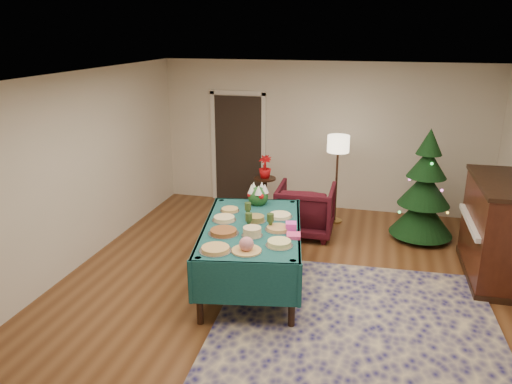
% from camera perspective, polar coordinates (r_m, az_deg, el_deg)
% --- Properties ---
extents(room_shell, '(7.00, 7.00, 7.00)m').
position_cam_1_polar(room_shell, '(5.91, 3.31, -0.47)').
color(room_shell, '#593319').
rests_on(room_shell, ground).
extents(doorway, '(1.08, 0.04, 2.16)m').
position_cam_1_polar(doorway, '(9.61, -2.03, 5.32)').
color(doorway, black).
rests_on(doorway, ground).
extents(rug, '(3.40, 4.35, 0.02)m').
position_cam_1_polar(rug, '(5.53, 11.27, -17.96)').
color(rug, '#181654').
rests_on(rug, ground).
extents(buffet_table, '(1.62, 2.34, 0.83)m').
position_cam_1_polar(buffet_table, '(6.46, -0.48, -5.25)').
color(buffet_table, black).
rests_on(buffet_table, ground).
extents(platter_0, '(0.37, 0.37, 0.05)m').
position_cam_1_polar(platter_0, '(5.71, -4.66, -6.53)').
color(platter_0, silver).
rests_on(platter_0, buffet_table).
extents(platter_1, '(0.35, 0.35, 0.18)m').
position_cam_1_polar(platter_1, '(5.65, -1.10, -6.18)').
color(platter_1, silver).
rests_on(platter_1, buffet_table).
extents(platter_2, '(0.32, 0.32, 0.07)m').
position_cam_1_polar(platter_2, '(5.82, 2.67, -5.90)').
color(platter_2, silver).
rests_on(platter_2, buffet_table).
extents(platter_3, '(0.38, 0.38, 0.06)m').
position_cam_1_polar(platter_3, '(6.15, -3.73, -4.57)').
color(platter_3, silver).
rests_on(platter_3, buffet_table).
extents(platter_4, '(0.26, 0.26, 0.11)m').
position_cam_1_polar(platter_4, '(6.07, -0.45, -4.59)').
color(platter_4, silver).
rests_on(platter_4, buffet_table).
extents(platter_5, '(0.33, 0.33, 0.05)m').
position_cam_1_polar(platter_5, '(6.26, 2.52, -4.20)').
color(platter_5, silver).
rests_on(platter_5, buffet_table).
extents(platter_6, '(0.32, 0.32, 0.06)m').
position_cam_1_polar(platter_6, '(6.57, -3.66, -3.07)').
color(platter_6, silver).
rests_on(platter_6, buffet_table).
extents(platter_7, '(0.27, 0.27, 0.08)m').
position_cam_1_polar(platter_7, '(6.52, -0.04, -3.09)').
color(platter_7, silver).
rests_on(platter_7, buffet_table).
extents(platter_8, '(0.34, 0.34, 0.05)m').
position_cam_1_polar(platter_8, '(6.68, 2.76, -2.73)').
color(platter_8, silver).
rests_on(platter_8, buffet_table).
extents(platter_9, '(0.27, 0.27, 0.05)m').
position_cam_1_polar(platter_9, '(6.89, -3.00, -2.07)').
color(platter_9, silver).
rests_on(platter_9, buffet_table).
extents(goblet_0, '(0.09, 0.09, 0.19)m').
position_cam_1_polar(goblet_0, '(6.67, -0.93, -1.98)').
color(goblet_0, '#2D471E').
rests_on(goblet_0, buffet_table).
extents(goblet_1, '(0.09, 0.09, 0.19)m').
position_cam_1_polar(goblet_1, '(6.29, 1.66, -3.28)').
color(goblet_1, '#2D471E').
rests_on(goblet_1, buffet_table).
extents(goblet_2, '(0.09, 0.09, 0.19)m').
position_cam_1_polar(goblet_2, '(6.31, -0.84, -3.19)').
color(goblet_2, '#2D471E').
rests_on(goblet_2, buffet_table).
extents(napkin_stack, '(0.19, 0.19, 0.04)m').
position_cam_1_polar(napkin_stack, '(6.06, 4.30, -5.00)').
color(napkin_stack, '#E7407F').
rests_on(napkin_stack, buffet_table).
extents(gift_box, '(0.16, 0.16, 0.11)m').
position_cam_1_polar(gift_box, '(6.24, 4.02, -3.98)').
color(gift_box, '#F844C3').
rests_on(gift_box, buffet_table).
extents(centerpiece, '(0.30, 0.30, 0.34)m').
position_cam_1_polar(centerpiece, '(7.12, 0.24, -0.29)').
color(centerpiece, '#1E4C1E').
rests_on(centerpiece, buffet_table).
extents(armchair, '(0.92, 0.86, 0.92)m').
position_cam_1_polar(armchair, '(8.17, 5.68, -1.75)').
color(armchair, '#3E0D16').
rests_on(armchair, ground).
extents(floor_lamp, '(0.37, 0.37, 1.54)m').
position_cam_1_polar(floor_lamp, '(8.53, 9.36, 4.85)').
color(floor_lamp, '#A57F3F').
rests_on(floor_lamp, ground).
extents(side_table, '(0.39, 0.39, 0.70)m').
position_cam_1_polar(side_table, '(9.01, 1.01, -0.55)').
color(side_table, black).
rests_on(side_table, ground).
extents(potted_plant, '(0.23, 0.40, 0.23)m').
position_cam_1_polar(potted_plant, '(8.87, 1.03, 2.34)').
color(potted_plant, red).
rests_on(potted_plant, side_table).
extents(christmas_tree, '(1.12, 1.12, 1.80)m').
position_cam_1_polar(christmas_tree, '(8.27, 18.71, 0.14)').
color(christmas_tree, black).
rests_on(christmas_tree, ground).
extents(piano, '(0.78, 1.59, 1.37)m').
position_cam_1_polar(piano, '(7.40, 25.84, -4.04)').
color(piano, black).
rests_on(piano, ground).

